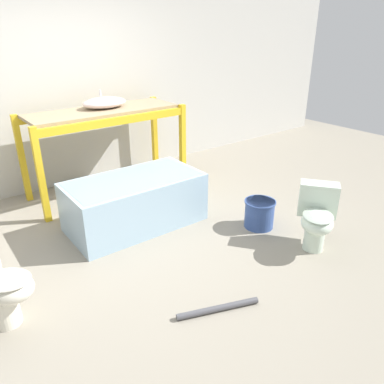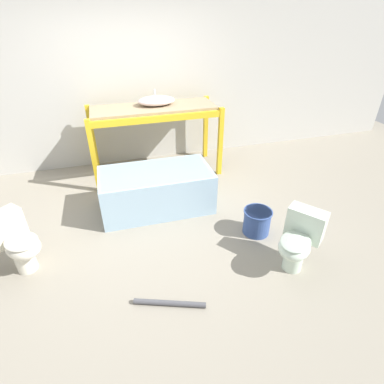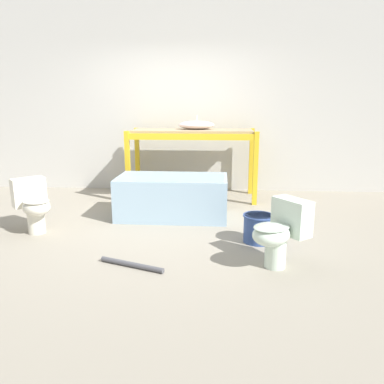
{
  "view_description": "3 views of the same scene",
  "coord_description": "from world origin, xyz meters",
  "px_view_note": "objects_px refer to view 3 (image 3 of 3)",
  "views": [
    {
      "loc": [
        -1.62,
        -3.07,
        2.06
      ],
      "look_at": [
        0.29,
        -0.61,
        0.66
      ],
      "focal_mm": 35.0,
      "sensor_mm": 36.0,
      "label": 1
    },
    {
      "loc": [
        -0.36,
        -3.18,
        2.35
      ],
      "look_at": [
        0.42,
        -0.54,
        0.66
      ],
      "focal_mm": 28.0,
      "sensor_mm": 36.0,
      "label": 2
    },
    {
      "loc": [
        0.73,
        -4.6,
        1.51
      ],
      "look_at": [
        0.47,
        -0.53,
        0.53
      ],
      "focal_mm": 35.0,
      "sensor_mm": 36.0,
      "label": 3
    }
  ],
  "objects_px": {
    "toilet_far": "(33,203)",
    "bucket_white": "(258,228)",
    "toilet_near": "(280,230)",
    "bathtub_main": "(172,194)",
    "sink_basin": "(196,125)"
  },
  "relations": [
    {
      "from": "toilet_far",
      "to": "bucket_white",
      "type": "xyz_separation_m",
      "value": [
        2.62,
        -0.16,
        -0.19
      ]
    },
    {
      "from": "bucket_white",
      "to": "toilet_near",
      "type": "bearing_deg",
      "value": -78.55
    },
    {
      "from": "bathtub_main",
      "to": "toilet_near",
      "type": "height_order",
      "value": "toilet_near"
    },
    {
      "from": "toilet_near",
      "to": "toilet_far",
      "type": "relative_size",
      "value": 1.0
    },
    {
      "from": "toilet_far",
      "to": "sink_basin",
      "type": "bearing_deg",
      "value": 2.41
    },
    {
      "from": "toilet_near",
      "to": "bucket_white",
      "type": "height_order",
      "value": "toilet_near"
    },
    {
      "from": "toilet_far",
      "to": "toilet_near",
      "type": "bearing_deg",
      "value": -58.51
    },
    {
      "from": "toilet_near",
      "to": "bucket_white",
      "type": "distance_m",
      "value": 0.66
    },
    {
      "from": "sink_basin",
      "to": "bathtub_main",
      "type": "xyz_separation_m",
      "value": [
        -0.26,
        -1.11,
        -0.85
      ]
    },
    {
      "from": "bathtub_main",
      "to": "toilet_far",
      "type": "bearing_deg",
      "value": -154.78
    },
    {
      "from": "bathtub_main",
      "to": "toilet_near",
      "type": "xyz_separation_m",
      "value": [
        1.18,
        -1.5,
        0.03
      ]
    },
    {
      "from": "toilet_far",
      "to": "bathtub_main",
      "type": "bearing_deg",
      "value": -18.05
    },
    {
      "from": "bathtub_main",
      "to": "toilet_far",
      "type": "distance_m",
      "value": 1.72
    },
    {
      "from": "toilet_near",
      "to": "toilet_far",
      "type": "bearing_deg",
      "value": -142.71
    },
    {
      "from": "sink_basin",
      "to": "bucket_white",
      "type": "distance_m",
      "value": 2.36
    }
  ]
}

